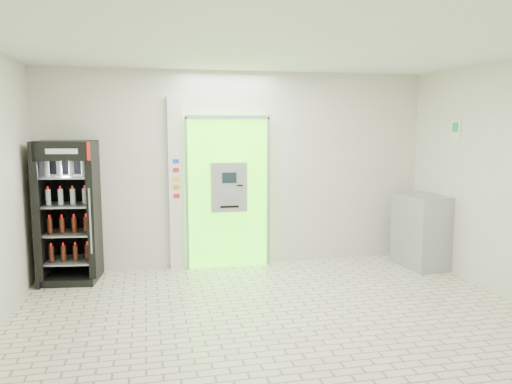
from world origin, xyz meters
name	(u,v)px	position (x,y,z in m)	size (l,w,h in m)	color
ground	(282,324)	(0.00, 0.00, 0.00)	(6.00, 6.00, 0.00)	beige
room_shell	(283,158)	(0.00, 0.00, 1.84)	(6.00, 6.00, 6.00)	silver
atm_assembly	(228,192)	(-0.20, 2.41, 1.17)	(1.30, 0.24, 2.33)	#4DF314
pillar	(176,184)	(-0.98, 2.45, 1.30)	(0.22, 0.11, 2.60)	silver
beverage_cooler	(69,214)	(-2.48, 2.17, 0.95)	(0.82, 0.77, 1.97)	black
steel_cabinet	(421,231)	(2.71, 1.73, 0.56)	(0.64, 0.89, 1.12)	#999BA0
exit_sign	(456,129)	(2.99, 1.40, 2.12)	(0.02, 0.22, 0.26)	white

